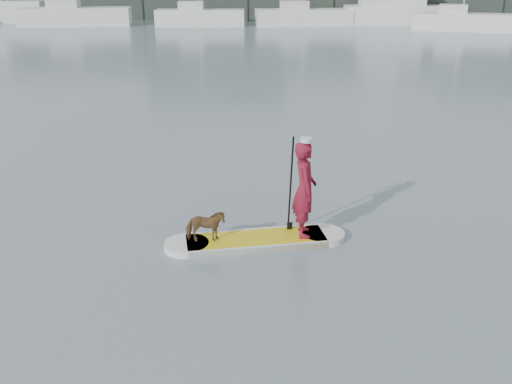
# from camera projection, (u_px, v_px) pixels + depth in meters

# --- Properties ---
(ground) EXTENTS (140.00, 140.00, 0.00)m
(ground) POSITION_uv_depth(u_px,v_px,m) (311.00, 380.00, 6.89)
(ground) COLOR slate
(ground) RESTS_ON ground
(paddleboard) EXTENTS (3.21, 1.46, 0.12)m
(paddleboard) POSITION_uv_depth(u_px,v_px,m) (256.00, 240.00, 10.29)
(paddleboard) COLOR gold
(paddleboard) RESTS_ON ground
(paddler) EXTENTS (0.51, 0.69, 1.75)m
(paddler) POSITION_uv_depth(u_px,v_px,m) (305.00, 189.00, 10.09)
(paddler) COLOR maroon
(paddler) RESTS_ON paddleboard
(white_cap) EXTENTS (0.22, 0.22, 0.07)m
(white_cap) POSITION_uv_depth(u_px,v_px,m) (306.00, 140.00, 9.76)
(white_cap) COLOR silver
(white_cap) RESTS_ON paddler
(dog) EXTENTS (0.74, 0.43, 0.59)m
(dog) POSITION_uv_depth(u_px,v_px,m) (205.00, 226.00, 10.02)
(dog) COLOR brown
(dog) RESTS_ON paddleboard
(paddle) EXTENTS (0.11, 0.30, 2.00)m
(paddle) POSITION_uv_depth(u_px,v_px,m) (290.00, 195.00, 10.35)
(paddle) COLOR black
(paddle) RESTS_ON ground
(sailboat_b) EXTENTS (9.72, 4.62, 13.89)m
(sailboat_b) POSITION_uv_depth(u_px,v_px,m) (75.00, 14.00, 49.39)
(sailboat_b) COLOR white
(sailboat_b) RESTS_ON ground
(sailboat_c) EXTENTS (7.84, 3.39, 10.92)m
(sailboat_c) POSITION_uv_depth(u_px,v_px,m) (200.00, 16.00, 49.33)
(sailboat_c) COLOR white
(sailboat_c) RESTS_ON ground
(sailboat_d) EXTENTS (8.64, 4.16, 12.22)m
(sailboat_d) POSITION_uv_depth(u_px,v_px,m) (303.00, 15.00, 49.62)
(sailboat_d) COLOR white
(sailboat_d) RESTS_ON ground
(sailboat_e) EXTENTS (7.98, 3.98, 11.07)m
(sailboat_e) POSITION_uv_depth(u_px,v_px,m) (461.00, 20.00, 45.48)
(sailboat_e) COLOR white
(sailboat_e) RESTS_ON ground
(motor_yacht_a) EXTENTS (10.24, 3.99, 6.00)m
(motor_yacht_a) POSITION_uv_depth(u_px,v_px,m) (398.00, 5.00, 50.02)
(motor_yacht_a) COLOR white
(motor_yacht_a) RESTS_ON ground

